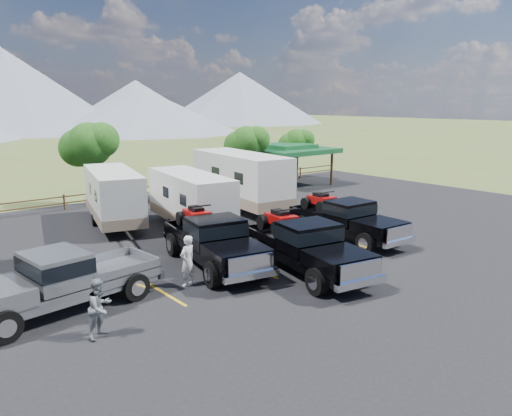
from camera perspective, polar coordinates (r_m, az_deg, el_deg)
ground at (r=19.33m, az=9.55°, el=-7.78°), size 320.00×320.00×0.00m
asphalt_lot at (r=21.29m, az=3.44°, el=-5.69°), size 44.00×34.00×0.04m
stall_lines at (r=21.99m, az=1.67°, el=-5.02°), size 12.12×5.50×0.01m
tree_ne_a at (r=36.89m, az=-1.08°, el=7.40°), size 3.11×2.92×4.76m
tree_ne_b at (r=41.61m, az=4.61°, el=7.41°), size 2.77×2.59×4.27m
tree_north at (r=33.13m, az=-18.55°, el=6.85°), size 3.46×3.24×5.25m
rail_fence at (r=34.71m, az=-11.68°, el=2.06°), size 36.12×0.12×1.00m
pavilion at (r=39.55m, az=3.55°, el=6.68°), size 6.20×6.20×3.22m
rig_left at (r=20.03m, az=-4.94°, el=-3.60°), size 3.41×6.95×2.22m
rig_center at (r=19.36m, az=5.53°, el=-4.18°), size 3.31×6.93×2.22m
rig_right at (r=24.12m, az=10.17°, el=-1.15°), size 2.55×6.48×2.13m
trailer_left at (r=27.38m, az=-15.97°, el=1.24°), size 3.88×8.42×2.93m
trailer_center at (r=25.66m, az=-7.47°, el=0.87°), size 3.25×8.40×2.90m
trailer_right at (r=30.15m, az=-1.80°, el=3.17°), size 3.52×9.92×3.43m
pickup_silver at (r=16.91m, az=-21.34°, el=-7.67°), size 6.63×2.85×1.93m
person_a at (r=18.01m, az=-7.84°, el=-5.99°), size 0.77×0.61×1.84m
person_b at (r=14.81m, az=-17.39°, el=-10.82°), size 1.03×0.95×1.71m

